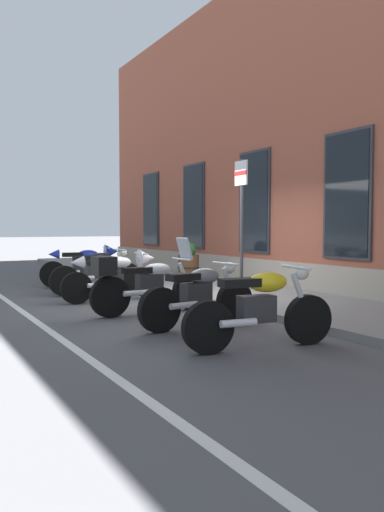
# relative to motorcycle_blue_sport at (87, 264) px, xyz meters

# --- Properties ---
(ground_plane) EXTENTS (140.00, 140.00, 0.00)m
(ground_plane) POSITION_rel_motorcycle_blue_sport_xyz_m (3.63, 1.00, -0.56)
(ground_plane) COLOR #4C4C4F
(sidewalk) EXTENTS (26.94, 2.60, 0.13)m
(sidewalk) POSITION_rel_motorcycle_blue_sport_xyz_m (3.63, 2.30, -0.50)
(sidewalk) COLOR slate
(sidewalk) RESTS_ON ground_plane
(lane_stripe) EXTENTS (26.94, 0.12, 0.01)m
(lane_stripe) POSITION_rel_motorcycle_blue_sport_xyz_m (3.63, -2.20, -0.56)
(lane_stripe) COLOR silver
(lane_stripe) RESTS_ON ground_plane
(motorcycle_blue_sport) EXTENTS (0.62, 2.15, 1.04)m
(motorcycle_blue_sport) POSITION_rel_motorcycle_blue_sport_xyz_m (0.00, 0.00, 0.00)
(motorcycle_blue_sport) COLOR black
(motorcycle_blue_sport) RESTS_ON ground_plane
(motorcycle_black_naked) EXTENTS (0.62, 2.15, 0.98)m
(motorcycle_black_naked) POSITION_rel_motorcycle_blue_sport_xyz_m (1.50, -0.25, -0.08)
(motorcycle_black_naked) COLOR black
(motorcycle_black_naked) RESTS_ON ground_plane
(motorcycle_white_sport) EXTENTS (0.62, 2.15, 1.02)m
(motorcycle_white_sport) POSITION_rel_motorcycle_blue_sport_xyz_m (2.78, -0.27, -0.01)
(motorcycle_white_sport) COLOR black
(motorcycle_white_sport) RESTS_ON ground_plane
(motorcycle_silver_touring) EXTENTS (0.62, 2.21, 1.29)m
(motorcycle_silver_touring) POSITION_rel_motorcycle_blue_sport_xyz_m (4.44, -0.42, -0.03)
(motorcycle_silver_touring) COLOR black
(motorcycle_silver_touring) RESTS_ON ground_plane
(motorcycle_grey_naked) EXTENTS (0.62, 2.01, 0.94)m
(motorcycle_grey_naked) POSITION_rel_motorcycle_blue_sport_xyz_m (5.85, -0.20, -0.09)
(motorcycle_grey_naked) COLOR black
(motorcycle_grey_naked) RESTS_ON ground_plane
(motorcycle_yellow_naked) EXTENTS (0.62, 1.99, 1.00)m
(motorcycle_yellow_naked) POSITION_rel_motorcycle_blue_sport_xyz_m (7.37, -0.24, -0.07)
(motorcycle_yellow_naked) COLOR black
(motorcycle_yellow_naked) RESTS_ON ground_plane
(parking_sign) EXTENTS (0.36, 0.07, 2.57)m
(parking_sign) POSITION_rel_motorcycle_blue_sport_xyz_m (4.72, 1.34, 1.21)
(parking_sign) COLOR #4C4C51
(parking_sign) RESTS_ON sidewalk
(barrel_planter) EXTENTS (0.57, 0.57, 0.98)m
(barrel_planter) POSITION_rel_motorcycle_blue_sport_xyz_m (0.96, 2.36, -0.01)
(barrel_planter) COLOR brown
(barrel_planter) RESTS_ON sidewalk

